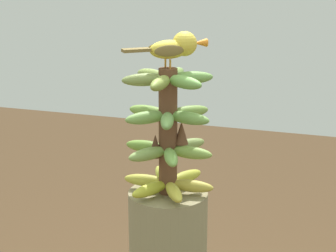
{
  "coord_description": "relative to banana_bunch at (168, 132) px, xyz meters",
  "views": [
    {
      "loc": [
        -0.46,
        1.37,
        1.57
      ],
      "look_at": [
        0.0,
        0.0,
        1.16
      ],
      "focal_mm": 62.79,
      "sensor_mm": 36.0,
      "label": 1
    }
  ],
  "objects": [
    {
      "name": "banana_bunch",
      "position": [
        0.0,
        0.0,
        0.0
      ],
      "size": [
        0.25,
        0.24,
        0.33
      ],
      "color": "brown",
      "rests_on": "banana_tree"
    },
    {
      "name": "perched_bird",
      "position": [
        -0.01,
        -0.02,
        0.22
      ],
      "size": [
        0.19,
        0.16,
        0.09
      ],
      "color": "#C68933",
      "rests_on": "banana_bunch"
    }
  ]
}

